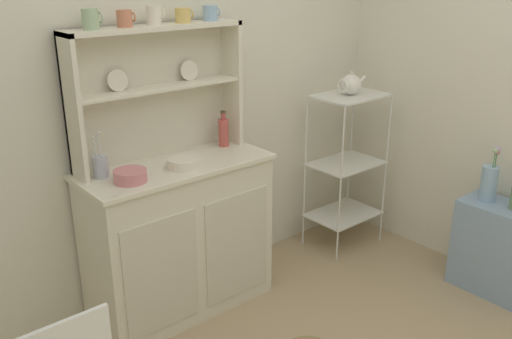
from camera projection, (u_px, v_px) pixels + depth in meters
name	position (u px, v px, depth m)	size (l,w,h in m)	color
wall_back	(165.00, 86.00, 3.05)	(3.84, 0.05, 2.50)	silver
hutch_cabinet	(180.00, 236.00, 3.08)	(1.04, 0.45, 0.88)	silver
hutch_shelf_unit	(155.00, 82.00, 2.90)	(0.97, 0.18, 0.71)	beige
bakers_rack	(346.00, 157.00, 3.75)	(0.48, 0.34, 1.08)	silver
side_shelf_blue	(498.00, 249.00, 3.30)	(0.28, 0.48, 0.56)	#849EBC
cup_sage_0	(91.00, 19.00, 2.55)	(0.09, 0.08, 0.09)	#9EB78E
cup_terracotta_1	(125.00, 18.00, 2.65)	(0.09, 0.07, 0.08)	#C67556
cup_cream_2	(154.00, 15.00, 2.75)	(0.09, 0.07, 0.09)	silver
cup_gold_3	(183.00, 15.00, 2.85)	(0.10, 0.08, 0.08)	#DBB760
cup_sky_4	(210.00, 13.00, 2.96)	(0.09, 0.08, 0.08)	#8EB2D1
bowl_mixing_large	(130.00, 176.00, 2.68)	(0.16, 0.16, 0.06)	#D17A84
bowl_floral_medium	(183.00, 163.00, 2.87)	(0.16, 0.16, 0.05)	silver
jam_bottle	(224.00, 132.00, 3.19)	(0.06, 0.06, 0.21)	#B74C47
utensil_jar	(100.00, 166.00, 2.73)	(0.08, 0.08, 0.24)	#B2B7C6
porcelain_teapot	(351.00, 84.00, 3.57)	(0.22, 0.13, 0.16)	white
flower_vase	(489.00, 182.00, 3.25)	(0.10, 0.10, 0.34)	#8EB2D1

